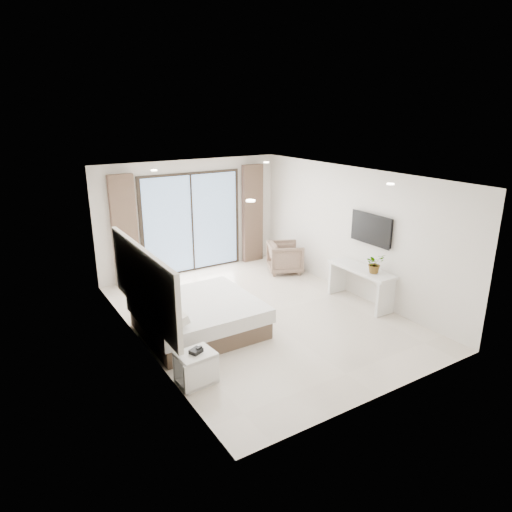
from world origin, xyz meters
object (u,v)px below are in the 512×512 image
Objects in this scene: bed at (198,317)px; console_desk at (361,278)px; nightstand at (196,368)px; armchair at (285,256)px.

console_desk reaches higher than bed.
nightstand is 0.70× the size of armchair.
bed is 3.57× the size of nightstand.
armchair is (-0.19, 2.36, -0.16)m from console_desk.
bed is 2.49× the size of armchair.
console_desk is at bearing 6.64° from nightstand.
console_desk is 2.38m from armchair.
nightstand is at bearing -116.16° from bed.
console_desk reaches higher than nightstand.
armchair is at bearing 94.60° from console_desk.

